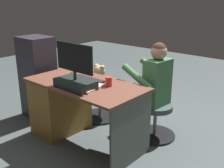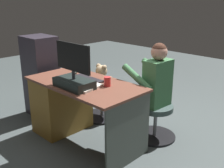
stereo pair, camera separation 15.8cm
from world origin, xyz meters
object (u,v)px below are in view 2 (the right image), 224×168
Objects in this scene: cup at (107,82)px; keyboard at (87,79)px; computer_mouse at (74,73)px; person at (152,84)px; monitor at (74,76)px; desk at (67,102)px; tv_remote at (77,79)px; visitor_chair at (155,119)px; office_chair_teddy at (102,102)px; teddy_bear at (102,78)px.

keyboard is at bearing -0.01° from cup.
computer_mouse is 0.95m from person.
monitor is at bearing 111.15° from keyboard.
desk is 13.26× the size of cup.
monitor reaches higher than tv_remote.
person reaches higher than desk.
person is (-0.81, -0.65, 0.28)m from desk.
person is at bearing -146.23° from computer_mouse.
visitor_chair is 0.44m from person.
office_chair_teddy is 1.05× the size of visitor_chair.
monitor reaches higher than teddy_bear.
tv_remote reaches higher than visitor_chair.
tv_remote is at bearing 179.59° from desk.
keyboard reaches higher than visitor_chair.
person is at bearing -176.25° from office_chair_teddy.
computer_mouse is 0.27× the size of teddy_bear.
keyboard is 0.12m from tv_remote.
teddy_bear is (0.01, -0.49, -0.17)m from computer_mouse.
teddy_bear is (0.00, -0.01, 0.35)m from office_chair_teddy.
computer_mouse is 1.14m from visitor_chair.
computer_mouse is at bearing -37.59° from monitor.
desk is at bearing 89.22° from teddy_bear.
desk is at bearing 36.34° from visitor_chair.
desk is at bearing -24.16° from monitor.
cup is at bearing 177.40° from computer_mouse.
person reaches higher than keyboard.
keyboard is 0.36× the size of person.
tv_remote is at bearing 47.59° from keyboard.
person reaches higher than computer_mouse.
visitor_chair is (-0.58, -0.56, -0.50)m from keyboard.
desk is 0.38m from computer_mouse.
monitor is 0.93m from teddy_bear.
desk reaches higher than visitor_chair.
person is at bearing -132.22° from keyboard.
monitor is 0.51m from computer_mouse.
monitor is 1.01× the size of visitor_chair.
cup reaches higher than keyboard.
keyboard is 2.80× the size of tv_remote.
monitor reaches higher than cup.
keyboard reaches higher than tv_remote.
visitor_chair is (-0.25, -0.56, -0.55)m from cup.
tv_remote reaches higher than office_chair_teddy.
teddy_bear reaches higher than desk.
teddy_bear is at bearing 2.93° from person.
cup is at bearing -171.95° from desk.
person is at bearing -141.46° from desk.
person reaches higher than cup.
cup is (-0.61, 0.03, 0.03)m from computer_mouse.
keyboard is at bearing 44.13° from visitor_chair.
person is at bearing -105.89° from tv_remote.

